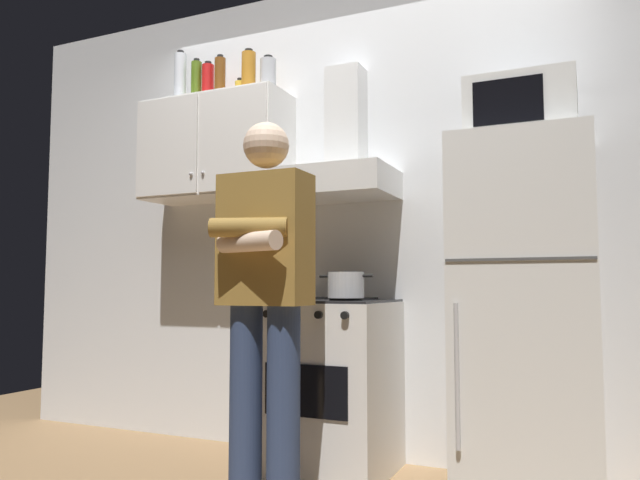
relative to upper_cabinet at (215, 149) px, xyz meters
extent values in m
cube|color=white|center=(0.85, 0.23, -0.40)|extent=(4.80, 0.10, 2.70)
cube|color=white|center=(0.00, 0.01, 0.00)|extent=(0.90, 0.34, 0.60)
cube|color=white|center=(-0.22, -0.17, 0.00)|extent=(0.43, 0.01, 0.58)
cube|color=white|center=(0.22, -0.17, 0.00)|extent=(0.43, 0.01, 0.58)
sphere|color=#B2B2B7|center=(-0.04, -0.18, -0.18)|extent=(0.02, 0.02, 0.02)
sphere|color=#B2B2B7|center=(0.04, -0.18, -0.18)|extent=(0.02, 0.02, 0.02)
cube|color=white|center=(0.80, -0.12, -1.32)|extent=(0.60, 0.60, 0.85)
cube|color=black|center=(0.80, -0.12, -0.89)|extent=(0.59, 0.59, 0.01)
cube|color=black|center=(0.80, -0.43, -1.30)|extent=(0.42, 0.01, 0.24)
cylinder|color=black|center=(0.67, -0.24, -0.88)|extent=(0.16, 0.16, 0.01)
cylinder|color=black|center=(0.93, -0.24, -0.88)|extent=(0.16, 0.16, 0.01)
cylinder|color=black|center=(0.67, 0.00, -0.88)|extent=(0.16, 0.16, 0.01)
cylinder|color=black|center=(0.93, 0.00, -0.88)|extent=(0.16, 0.16, 0.01)
cylinder|color=black|center=(0.60, -0.44, -0.95)|extent=(0.04, 0.02, 0.04)
cylinder|color=black|center=(0.73, -0.44, -0.95)|extent=(0.04, 0.02, 0.04)
cylinder|color=black|center=(0.87, -0.44, -0.95)|extent=(0.04, 0.02, 0.04)
cylinder|color=black|center=(1.00, -0.44, -0.95)|extent=(0.04, 0.02, 0.04)
cube|color=white|center=(0.80, -0.04, -0.27)|extent=(0.60, 0.44, 0.15)
cube|color=white|center=(0.80, 0.10, 0.10)|extent=(0.20, 0.16, 0.60)
cube|color=white|center=(1.75, -0.12, -0.95)|extent=(0.60, 0.60, 1.60)
cube|color=#4C4C4C|center=(1.75, -0.43, -0.71)|extent=(0.59, 0.01, 0.01)
cylinder|color=silver|center=(1.50, -0.44, -1.19)|extent=(0.02, 0.02, 0.60)
cube|color=silver|center=(1.75, -0.10, -0.01)|extent=(0.48, 0.36, 0.28)
cube|color=black|center=(1.71, -0.29, -0.01)|extent=(0.30, 0.01, 0.20)
cylinder|color=navy|center=(0.66, -0.72, -1.32)|extent=(0.14, 0.14, 0.85)
cylinder|color=navy|center=(0.84, -0.72, -1.32)|extent=(0.14, 0.14, 0.85)
cube|color=olive|center=(0.75, -0.72, -0.62)|extent=(0.38, 0.20, 0.56)
cylinder|color=olive|center=(0.75, -0.86, -0.58)|extent=(0.33, 0.17, 0.08)
cylinder|color=beige|center=(0.75, -0.86, -0.64)|extent=(0.33, 0.17, 0.08)
sphere|color=beige|center=(0.75, -0.72, -0.21)|extent=(0.20, 0.20, 0.20)
cylinder|color=#B7BABF|center=(0.93, -0.24, -0.81)|extent=(0.18, 0.18, 0.13)
cylinder|color=black|center=(0.82, -0.24, -0.77)|extent=(0.05, 0.01, 0.01)
cylinder|color=black|center=(1.04, -0.24, -0.77)|extent=(0.05, 0.01, 0.01)
cylinder|color=#B2B5BA|center=(0.34, 0.02, 0.40)|extent=(0.09, 0.09, 0.20)
cylinder|color=black|center=(0.34, 0.02, 0.51)|extent=(0.05, 0.05, 0.02)
cylinder|color=silver|center=(-0.26, -0.01, 0.46)|extent=(0.07, 0.07, 0.32)
cylinder|color=black|center=(-0.26, -0.01, 0.63)|extent=(0.04, 0.04, 0.02)
cylinder|color=red|center=(-0.07, 0.02, 0.41)|extent=(0.07, 0.07, 0.23)
cylinder|color=black|center=(-0.07, 0.02, 0.54)|extent=(0.04, 0.04, 0.02)
cylinder|color=gold|center=(0.14, 0.04, 0.35)|extent=(0.06, 0.06, 0.10)
cylinder|color=black|center=(0.14, 0.04, 0.41)|extent=(0.03, 0.03, 0.02)
cylinder|color=brown|center=(0.02, 0.00, 0.42)|extent=(0.07, 0.07, 0.25)
cylinder|color=black|center=(0.02, 0.00, 0.56)|extent=(0.04, 0.04, 0.02)
cylinder|color=#B7721E|center=(0.23, -0.01, 0.42)|extent=(0.08, 0.08, 0.25)
cylinder|color=black|center=(0.23, -0.01, 0.56)|extent=(0.05, 0.05, 0.02)
cylinder|color=#4C6B19|center=(-0.15, 0.01, 0.43)|extent=(0.06, 0.06, 0.26)
cylinder|color=black|center=(-0.15, 0.01, 0.57)|extent=(0.04, 0.04, 0.02)
camera|label=1|loc=(2.01, -2.99, -0.82)|focal=33.98mm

